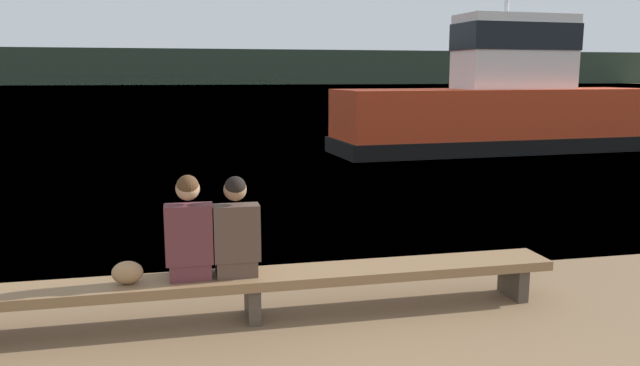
% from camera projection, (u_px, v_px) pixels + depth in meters
% --- Properties ---
extents(water_surface, '(240.00, 240.00, 0.00)m').
position_uv_depth(water_surface, '(186.00, 87.00, 122.77)').
color(water_surface, teal).
rests_on(water_surface, ground).
extents(far_shoreline, '(600.00, 12.00, 8.49)m').
position_uv_depth(far_shoreline, '(184.00, 67.00, 153.61)').
color(far_shoreline, '#2D3D2D').
rests_on(far_shoreline, ground).
extents(bench_main, '(6.27, 0.53, 0.45)m').
position_uv_depth(bench_main, '(252.00, 283.00, 6.12)').
color(bench_main, brown).
rests_on(bench_main, ground).
extents(person_left, '(0.45, 0.40, 1.02)m').
position_uv_depth(person_left, '(189.00, 233.00, 5.90)').
color(person_left, '#56282D').
rests_on(person_left, bench_main).
extents(person_right, '(0.45, 0.39, 0.99)m').
position_uv_depth(person_right, '(236.00, 232.00, 6.00)').
color(person_right, '#4C382D').
rests_on(person_right, bench_main).
extents(shopping_bag, '(0.29, 0.17, 0.22)m').
position_uv_depth(shopping_bag, '(127.00, 273.00, 5.81)').
color(shopping_bag, '#9E754C').
rests_on(shopping_bag, bench_main).
extents(tugboat_red, '(10.60, 3.36, 6.21)m').
position_uv_depth(tugboat_red, '(500.00, 109.00, 19.57)').
color(tugboat_red, red).
rests_on(tugboat_red, water_surface).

